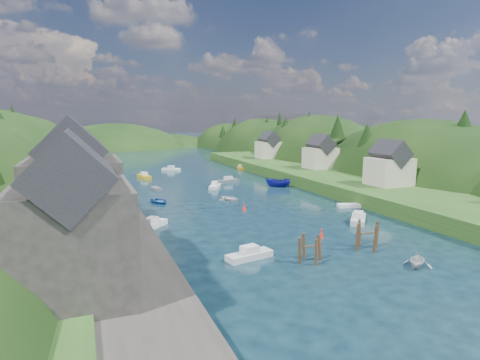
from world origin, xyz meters
name	(u,v)px	position (x,y,z in m)	size (l,w,h in m)	color
ground	(204,184)	(0.00, 50.00, 0.00)	(600.00, 600.00, 0.00)	black
hillside_right	(316,186)	(45.00, 75.00, -7.41)	(36.00, 245.56, 48.00)	black
far_hills	(139,168)	(1.22, 174.01, -10.80)	(103.00, 68.00, 44.00)	black
hill_trees	(191,131)	(1.10, 65.15, 11.21)	(90.68, 144.73, 12.45)	black
quay_left	(95,221)	(-24.00, 20.00, 1.00)	(12.00, 110.00, 2.00)	#2D2B28
terrace_left_grass	(37,224)	(-31.00, 20.00, 1.25)	(12.00, 110.00, 2.50)	#234719
quayside_buildings	(75,195)	(-26.00, 6.39, 7.09)	(8.00, 35.84, 12.90)	#2D2B28
boat_sheds	(78,172)	(-26.00, 39.00, 5.27)	(7.00, 21.00, 7.50)	#2D2D30
terrace_right	(324,178)	(25.00, 40.00, 1.20)	(16.00, 120.00, 2.40)	#234719
right_bank_cottages	(316,154)	(28.00, 48.33, 5.84)	(9.00, 59.24, 8.41)	beige
piling_cluster_near	(310,251)	(-3.87, -1.49, 1.08)	(2.85, 2.70, 3.29)	#382314
piling_cluster_far	(367,238)	(4.14, -0.48, 1.29)	(3.18, 2.97, 3.71)	#382314
channel_buoy_near	(321,234)	(1.83, 5.17, 0.48)	(0.70, 0.70, 1.10)	red
channel_buoy_far	(244,207)	(-1.43, 22.49, 0.48)	(0.70, 0.70, 1.10)	red
moored_boats	(236,195)	(0.90, 32.37, 0.53)	(37.77, 85.78, 2.08)	#19488D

